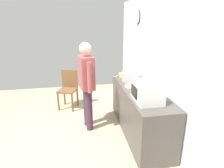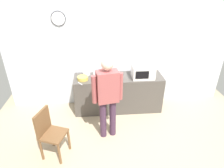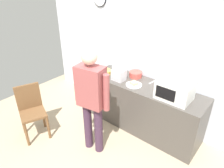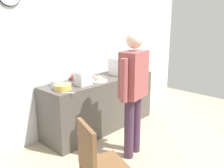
% 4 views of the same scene
% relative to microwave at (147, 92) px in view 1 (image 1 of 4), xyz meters
% --- Properties ---
extents(ground_plane, '(6.00, 6.00, 0.00)m').
position_rel_microwave_xyz_m(ground_plane, '(-0.52, -1.14, -1.03)').
color(ground_plane, tan).
extents(back_wall, '(5.40, 0.13, 2.60)m').
position_rel_microwave_xyz_m(back_wall, '(-0.52, 0.46, 0.27)').
color(back_wall, silver).
rests_on(back_wall, ground_plane).
extents(kitchen_counter, '(2.08, 0.62, 0.88)m').
position_rel_microwave_xyz_m(kitchen_counter, '(-0.56, 0.08, -0.59)').
color(kitchen_counter, '#4C4742').
rests_on(kitchen_counter, ground_plane).
extents(microwave, '(0.50, 0.39, 0.30)m').
position_rel_microwave_xyz_m(microwave, '(0.00, 0.00, 0.00)').
color(microwave, silver).
rests_on(microwave, kitchen_counter).
extents(sandwich_plate, '(0.27, 0.27, 0.07)m').
position_rel_microwave_xyz_m(sandwich_plate, '(-0.70, -0.03, -0.13)').
color(sandwich_plate, white).
rests_on(sandwich_plate, kitchen_counter).
extents(salad_bowl, '(0.24, 0.24, 0.08)m').
position_rel_microwave_xyz_m(salad_bowl, '(-1.38, -0.01, -0.11)').
color(salad_bowl, gold).
rests_on(salad_bowl, kitchen_counter).
extents(cereal_bowl, '(0.18, 0.18, 0.08)m').
position_rel_microwave_xyz_m(cereal_bowl, '(-1.31, 0.26, -0.11)').
color(cereal_bowl, white).
rests_on(cereal_bowl, kitchen_counter).
extents(mixing_bowl, '(0.24, 0.24, 0.10)m').
position_rel_microwave_xyz_m(mixing_bowl, '(-0.86, 0.26, -0.10)').
color(mixing_bowl, '#C64C42').
rests_on(mixing_bowl, kitchen_counter).
extents(toaster, '(0.22, 0.18, 0.20)m').
position_rel_microwave_xyz_m(toaster, '(-1.02, -0.04, -0.05)').
color(toaster, silver).
rests_on(toaster, kitchen_counter).
extents(fork_utensil, '(0.04, 0.17, 0.01)m').
position_rel_microwave_xyz_m(fork_utensil, '(-0.51, 0.26, -0.15)').
color(fork_utensil, silver).
rests_on(fork_utensil, kitchen_counter).
extents(spoon_utensil, '(0.12, 0.15, 0.01)m').
position_rel_microwave_xyz_m(spoon_utensil, '(-1.43, -0.20, -0.15)').
color(spoon_utensil, silver).
rests_on(spoon_utensil, kitchen_counter).
extents(person_standing, '(0.58, 0.31, 1.71)m').
position_rel_microwave_xyz_m(person_standing, '(-0.87, -0.88, -0.03)').
color(person_standing, '#41293F').
rests_on(person_standing, ground_plane).
extents(wooden_chair, '(0.51, 0.51, 0.94)m').
position_rel_microwave_xyz_m(wooden_chair, '(-1.93, -1.29, -0.51)').
color(wooden_chair, brown).
rests_on(wooden_chair, ground_plane).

